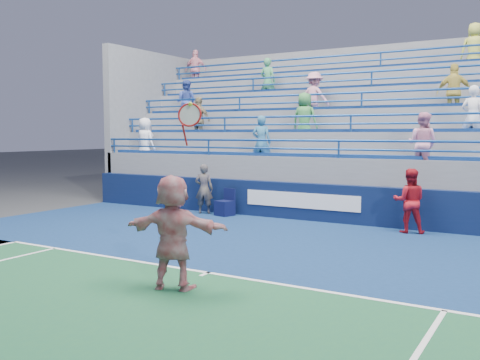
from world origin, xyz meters
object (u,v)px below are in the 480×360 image
Objects in this scene: line_judge at (204,189)px; ball_girl at (409,201)px; tennis_player at (173,232)px; judge_chair at (225,207)px.

ball_girl is at bearing 158.84° from line_judge.
line_judge is 0.96× the size of ball_girl.
tennis_player is 7.37m from ball_girl.
judge_chair is 0.51× the size of ball_girl.
ball_girl is (2.14, 7.05, -0.12)m from tennis_player.
judge_chair is at bearing -16.07° from ball_girl.
judge_chair is 0.95m from line_judge.
line_judge is (-4.26, 7.08, -0.16)m from tennis_player.
tennis_player is 8.27m from line_judge.
judge_chair is 7.90m from tennis_player.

